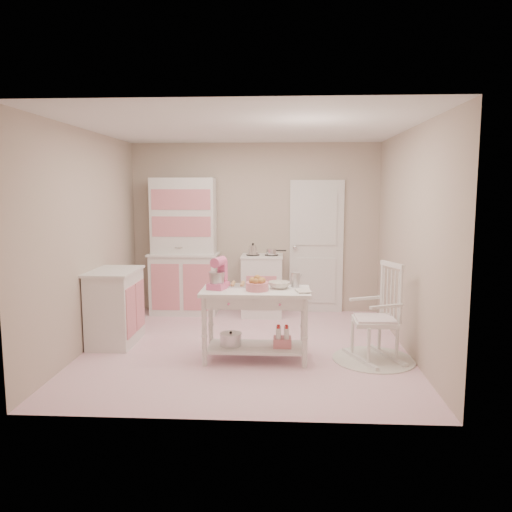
{
  "coord_description": "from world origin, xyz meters",
  "views": [
    {
      "loc": [
        0.43,
        -5.8,
        1.9
      ],
      "look_at": [
        0.11,
        0.11,
        1.11
      ],
      "focal_mm": 35.0,
      "sensor_mm": 36.0,
      "label": 1
    }
  ],
  "objects": [
    {
      "name": "metal_pitcher",
      "position": [
        0.58,
        -0.23,
        0.89
      ],
      "size": [
        0.1,
        0.1,
        0.17
      ],
      "primitive_type": "cylinder",
      "color": "silver",
      "rests_on": "work_table"
    },
    {
      "name": "lace_rug",
      "position": [
        1.46,
        -0.34,
        0.01
      ],
      "size": [
        0.92,
        0.92,
        0.01
      ],
      "primitive_type": "cylinder",
      "color": "white",
      "rests_on": "ground"
    },
    {
      "name": "mixing_bowl",
      "position": [
        0.4,
        -0.31,
        0.84
      ],
      "size": [
        0.24,
        0.24,
        0.08
      ],
      "primitive_type": "imported",
      "color": "silver",
      "rests_on": "work_table"
    },
    {
      "name": "stove",
      "position": [
        0.13,
        1.61,
        0.46
      ],
      "size": [
        0.62,
        0.57,
        0.92
      ],
      "primitive_type": "cube",
      "color": "white",
      "rests_on": "ground"
    },
    {
      "name": "recipe_book",
      "position": [
        0.59,
        -0.51,
        0.81
      ],
      "size": [
        0.19,
        0.23,
        0.02
      ],
      "primitive_type": "imported",
      "rotation": [
        0.0,
        0.0,
        0.22
      ],
      "color": "silver",
      "rests_on": "work_table"
    },
    {
      "name": "work_table",
      "position": [
        0.14,
        -0.39,
        0.4
      ],
      "size": [
        1.2,
        0.6,
        0.8
      ],
      "primitive_type": "cube",
      "color": "white",
      "rests_on": "ground"
    },
    {
      "name": "hutch",
      "position": [
        -1.07,
        1.66,
        1.04
      ],
      "size": [
        1.06,
        0.5,
        2.08
      ],
      "primitive_type": "cube",
      "color": "white",
      "rests_on": "ground"
    },
    {
      "name": "bread_basket",
      "position": [
        0.16,
        -0.44,
        0.85
      ],
      "size": [
        0.25,
        0.25,
        0.09
      ],
      "primitive_type": "cylinder",
      "color": "pink",
      "rests_on": "work_table"
    },
    {
      "name": "room_shell",
      "position": [
        0.0,
        0.0,
        1.65
      ],
      "size": [
        3.84,
        3.84,
        2.62
      ],
      "color": "pink",
      "rests_on": "ground"
    },
    {
      "name": "door",
      "position": [
        0.95,
        1.87,
        1.02
      ],
      "size": [
        0.82,
        0.05,
        2.04
      ],
      "primitive_type": "cube",
      "color": "white",
      "rests_on": "ground"
    },
    {
      "name": "rocking_chair",
      "position": [
        1.46,
        -0.34,
        0.55
      ],
      "size": [
        0.72,
        0.85,
        1.1
      ],
      "primitive_type": "cube",
      "rotation": [
        0.0,
        0.0,
        0.4
      ],
      "color": "white",
      "rests_on": "ground"
    },
    {
      "name": "base_cabinet",
      "position": [
        -1.63,
        0.11,
        0.46
      ],
      "size": [
        0.54,
        0.84,
        0.92
      ],
      "primitive_type": "cube",
      "color": "white",
      "rests_on": "ground"
    },
    {
      "name": "cookie_tray",
      "position": [
        -0.01,
        -0.21,
        0.81
      ],
      "size": [
        0.34,
        0.24,
        0.02
      ],
      "primitive_type": "cube",
      "color": "silver",
      "rests_on": "work_table"
    },
    {
      "name": "stand_mixer",
      "position": [
        -0.28,
        -0.37,
        0.97
      ],
      "size": [
        0.28,
        0.33,
        0.34
      ],
      "primitive_type": "cube",
      "rotation": [
        0.0,
        0.0,
        -0.31
      ],
      "color": "pink",
      "rests_on": "work_table"
    }
  ]
}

